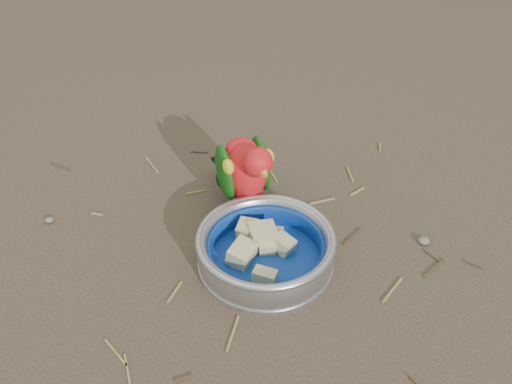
# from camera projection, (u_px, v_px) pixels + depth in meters

# --- Properties ---
(ground) EXTENTS (60.00, 60.00, 0.00)m
(ground) POSITION_uv_depth(u_px,v_px,m) (229.00, 305.00, 0.85)
(ground) COLOR #48392C
(food_bowl) EXTENTS (0.22, 0.22, 0.02)m
(food_bowl) POSITION_uv_depth(u_px,v_px,m) (266.00, 261.00, 0.91)
(food_bowl) COLOR #B2B2BA
(food_bowl) RESTS_ON ground
(bowl_wall) EXTENTS (0.22, 0.22, 0.04)m
(bowl_wall) POSITION_uv_depth(u_px,v_px,m) (266.00, 247.00, 0.89)
(bowl_wall) COLOR #B2B2BA
(bowl_wall) RESTS_ON food_bowl
(fruit_wedges) EXTENTS (0.13, 0.13, 0.03)m
(fruit_wedges) POSITION_uv_depth(u_px,v_px,m) (266.00, 251.00, 0.90)
(fruit_wedges) COLOR #C1BA7E
(fruit_wedges) RESTS_ON food_bowl
(lory_parrot) EXTENTS (0.17, 0.21, 0.15)m
(lory_parrot) POSITION_uv_depth(u_px,v_px,m) (246.00, 176.00, 0.98)
(lory_parrot) COLOR red
(lory_parrot) RESTS_ON ground
(ground_debris) EXTENTS (0.90, 0.80, 0.01)m
(ground_debris) POSITION_uv_depth(u_px,v_px,m) (257.00, 282.00, 0.88)
(ground_debris) COLOR olive
(ground_debris) RESTS_ON ground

